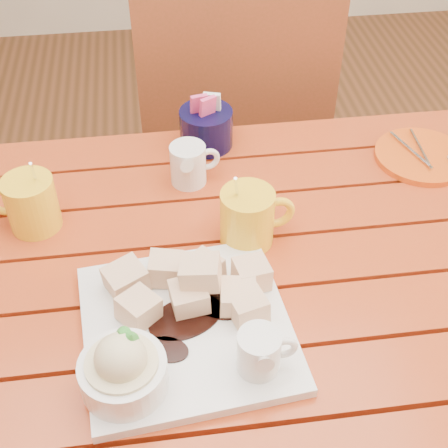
{
  "coord_description": "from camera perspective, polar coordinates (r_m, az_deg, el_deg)",
  "views": [
    {
      "loc": [
        -0.06,
        -0.69,
        1.48
      ],
      "look_at": [
        0.04,
        0.02,
        0.82
      ],
      "focal_mm": 50.0,
      "sensor_mm": 36.0,
      "label": 1
    }
  ],
  "objects": [
    {
      "name": "cream_pitcher",
      "position": [
        1.14,
        -3.19,
        5.54
      ],
      "size": [
        0.1,
        0.08,
        0.08
      ],
      "rotation": [
        0.0,
        0.0,
        0.21
      ],
      "color": "white",
      "rests_on": "table"
    },
    {
      "name": "dessert_plate",
      "position": [
        0.88,
        -4.4,
        -9.55
      ],
      "size": [
        0.32,
        0.32,
        0.12
      ],
      "rotation": [
        0.0,
        0.0,
        0.1
      ],
      "color": "white",
      "rests_on": "table"
    },
    {
      "name": "table",
      "position": [
        1.08,
        -1.73,
        -7.94
      ],
      "size": [
        1.2,
        0.79,
        0.75
      ],
      "color": "#A32915",
      "rests_on": "ground"
    },
    {
      "name": "chair_far",
      "position": [
        1.67,
        0.92,
        8.47
      ],
      "size": [
        0.49,
        0.49,
        0.97
      ],
      "rotation": [
        0.0,
        0.0,
        3.06
      ],
      "color": "brown",
      "rests_on": "ground"
    },
    {
      "name": "orange_saucer",
      "position": [
        1.28,
        17.7,
        5.93
      ],
      "size": [
        0.18,
        0.18,
        0.02
      ],
      "rotation": [
        0.0,
        0.0,
        0.09
      ],
      "color": "#DD5113",
      "rests_on": "table"
    },
    {
      "name": "coffee_mug_left",
      "position": [
        1.09,
        -17.33,
        1.88
      ],
      "size": [
        0.12,
        0.09,
        0.14
      ],
      "rotation": [
        0.0,
        0.0,
        -0.24
      ],
      "color": "yellow",
      "rests_on": "table"
    },
    {
      "name": "sugar_caddy",
      "position": [
        1.24,
        -1.64,
        8.85
      ],
      "size": [
        0.1,
        0.1,
        0.11
      ],
      "color": "black",
      "rests_on": "table"
    },
    {
      "name": "coffee_mug_right",
      "position": [
        1.02,
        2.29,
        0.68
      ],
      "size": [
        0.13,
        0.09,
        0.15
      ],
      "rotation": [
        0.0,
        0.0,
        0.11
      ],
      "color": "yellow",
      "rests_on": "table"
    }
  ]
}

